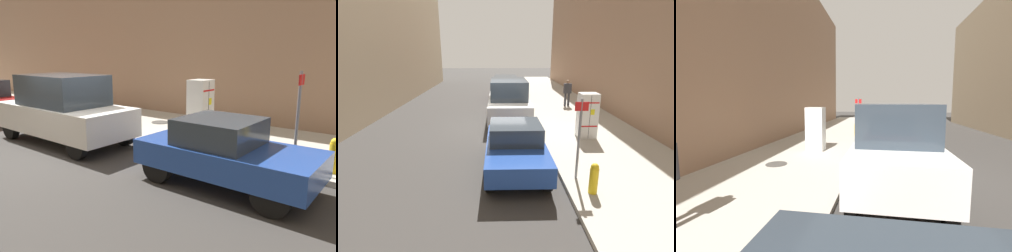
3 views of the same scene
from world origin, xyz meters
TOP-DOWN VIEW (x-y plane):
  - ground_plane at (0.00, 0.00)m, footprint 80.00×80.00m
  - sidewalk_slab at (-4.06, 0.00)m, footprint 4.56×44.00m
  - building_facade_near at (-7.50, 0.00)m, footprint 2.33×39.60m
  - discarded_refrigerator at (-3.61, 2.22)m, footprint 0.73×0.64m
  - manhole_cover at (-4.29, -0.09)m, footprint 0.70×0.70m
  - street_sign_post at (-2.17, 5.81)m, footprint 0.36×0.07m
  - fire_hydrant at (-2.37, 6.62)m, footprint 0.22×0.22m
  - pedestrian_walking_far at (-4.36, -3.94)m, footprint 0.48×0.22m
  - parked_suv_red at (-0.50, -7.28)m, footprint 1.85×4.77m
  - parked_van_white at (-0.50, -0.94)m, footprint 2.04×4.84m
  - parked_hatchback_blue at (-0.50, 4.86)m, footprint 1.79×3.82m

SIDE VIEW (x-z plane):
  - ground_plane at x=0.00m, z-range 0.00..0.00m
  - sidewalk_slab at x=-4.06m, z-range 0.00..0.14m
  - manhole_cover at x=-4.29m, z-range 0.14..0.15m
  - fire_hydrant at x=-2.37m, z-range 0.15..0.96m
  - parked_hatchback_blue at x=-0.50m, z-range 0.02..1.48m
  - parked_suv_red at x=-0.50m, z-range 0.02..1.74m
  - discarded_refrigerator at x=-3.61m, z-range 0.14..1.98m
  - parked_van_white at x=-0.50m, z-range 0.00..2.17m
  - pedestrian_walking_far at x=-4.36m, z-range 0.26..1.91m
  - street_sign_post at x=-2.17m, z-range 0.28..2.58m
  - building_facade_near at x=-7.50m, z-range 0.00..10.89m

